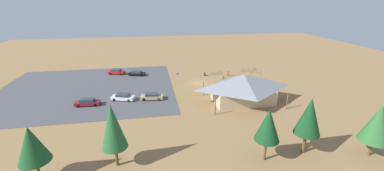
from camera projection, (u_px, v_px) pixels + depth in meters
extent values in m
plane|color=#937047|center=(199.00, 83.00, 60.39)|extent=(160.00, 160.00, 0.00)
cube|color=#4C4C51|center=(87.00, 89.00, 56.59)|extent=(39.72, 34.05, 0.05)
cube|color=#C6B28E|center=(243.00, 95.00, 49.23)|extent=(11.50, 6.98, 3.00)
pyramid|color=gray|center=(244.00, 81.00, 48.23)|extent=(14.55, 10.03, 2.86)
cylinder|color=brown|center=(264.00, 85.00, 54.82)|extent=(0.20, 0.20, 3.00)
cylinder|color=brown|center=(204.00, 89.00, 52.50)|extent=(0.20, 0.20, 3.00)
cylinder|color=brown|center=(287.00, 102.00, 45.97)|extent=(0.20, 0.20, 3.00)
cylinder|color=brown|center=(215.00, 107.00, 43.64)|extent=(0.20, 0.20, 3.00)
cylinder|color=brown|center=(205.00, 74.00, 65.97)|extent=(0.60, 0.60, 0.90)
cylinder|color=#99999E|center=(178.00, 77.00, 61.59)|extent=(0.08, 0.08, 2.20)
cube|color=#1959B2|center=(178.00, 74.00, 61.32)|extent=(0.56, 0.04, 0.40)
cylinder|color=brown|center=(265.00, 150.00, 31.51)|extent=(0.34, 0.34, 2.99)
cone|color=#14421E|center=(268.00, 125.00, 30.26)|extent=(3.19, 3.19, 4.32)
cylinder|color=brown|center=(38.00, 170.00, 28.02)|extent=(0.37, 0.37, 2.65)
cone|color=#194C23|center=(31.00, 144.00, 26.81)|extent=(3.47, 3.47, 4.39)
cylinder|color=brown|center=(117.00, 156.00, 30.49)|extent=(0.40, 0.40, 2.71)
cone|color=#235B2D|center=(113.00, 126.00, 29.04)|extent=(3.15, 3.15, 5.80)
cylinder|color=brown|center=(371.00, 148.00, 32.52)|extent=(0.32, 0.32, 2.28)
cone|color=#2D6633|center=(378.00, 123.00, 31.26)|extent=(3.77, 3.77, 5.13)
cylinder|color=brown|center=(304.00, 143.00, 33.03)|extent=(0.44, 0.44, 2.97)
cone|color=#14421E|center=(309.00, 116.00, 31.65)|extent=(3.39, 3.39, 5.10)
torus|color=black|center=(253.00, 69.00, 70.78)|extent=(0.60, 0.43, 0.70)
torus|color=black|center=(255.00, 69.00, 71.41)|extent=(0.60, 0.43, 0.70)
cylinder|color=#197A7F|center=(254.00, 69.00, 71.06)|extent=(0.75, 0.53, 0.04)
cylinder|color=#197A7F|center=(254.00, 68.00, 70.91)|extent=(0.04, 0.04, 0.44)
cube|color=black|center=(254.00, 68.00, 70.83)|extent=(0.21, 0.18, 0.05)
cylinder|color=#197A7F|center=(255.00, 68.00, 71.27)|extent=(0.04, 0.04, 0.45)
cylinder|color=black|center=(255.00, 67.00, 71.20)|extent=(0.30, 0.41, 0.03)
torus|color=black|center=(211.00, 74.00, 66.51)|extent=(0.68, 0.09, 0.68)
torus|color=black|center=(215.00, 74.00, 66.62)|extent=(0.68, 0.09, 0.68)
cylinder|color=#2347B7|center=(213.00, 74.00, 66.52)|extent=(1.01, 0.11, 0.04)
cylinder|color=#2347B7|center=(213.00, 73.00, 66.48)|extent=(0.04, 0.04, 0.35)
cube|color=black|center=(213.00, 73.00, 66.42)|extent=(0.21, 0.09, 0.05)
cylinder|color=#2347B7|center=(215.00, 73.00, 66.53)|extent=(0.04, 0.04, 0.46)
cylinder|color=black|center=(215.00, 72.00, 66.45)|extent=(0.07, 0.48, 0.03)
torus|color=black|center=(260.00, 85.00, 58.05)|extent=(0.08, 0.72, 0.71)
torus|color=black|center=(262.00, 87.00, 57.09)|extent=(0.08, 0.72, 0.71)
cylinder|color=black|center=(261.00, 85.00, 57.53)|extent=(0.09, 0.96, 0.04)
cylinder|color=black|center=(260.00, 85.00, 57.66)|extent=(0.04, 0.04, 0.46)
cube|color=black|center=(260.00, 84.00, 57.58)|extent=(0.09, 0.20, 0.05)
cylinder|color=black|center=(262.00, 86.00, 57.10)|extent=(0.04, 0.04, 0.46)
cylinder|color=black|center=(262.00, 85.00, 57.03)|extent=(0.48, 0.06, 0.03)
torus|color=black|center=(257.00, 72.00, 68.47)|extent=(0.44, 0.56, 0.67)
torus|color=black|center=(260.00, 73.00, 67.81)|extent=(0.44, 0.56, 0.67)
cylinder|color=yellow|center=(259.00, 72.00, 68.10)|extent=(0.60, 0.78, 0.04)
cylinder|color=yellow|center=(258.00, 71.00, 68.20)|extent=(0.04, 0.04, 0.36)
cube|color=black|center=(258.00, 71.00, 68.14)|extent=(0.18, 0.21, 0.05)
cylinder|color=yellow|center=(260.00, 72.00, 67.80)|extent=(0.04, 0.04, 0.48)
cylinder|color=black|center=(260.00, 71.00, 67.72)|extent=(0.40, 0.32, 0.03)
torus|color=black|center=(223.00, 78.00, 62.87)|extent=(0.35, 0.62, 0.67)
torus|color=black|center=(224.00, 77.00, 63.75)|extent=(0.35, 0.62, 0.67)
cylinder|color=#B7B7BC|center=(223.00, 77.00, 63.27)|extent=(0.45, 0.82, 0.04)
cylinder|color=#B7B7BC|center=(223.00, 77.00, 63.09)|extent=(0.04, 0.04, 0.37)
cube|color=black|center=(223.00, 77.00, 63.03)|extent=(0.16, 0.21, 0.05)
cylinder|color=#B7B7BC|center=(224.00, 77.00, 63.58)|extent=(0.04, 0.04, 0.49)
cylinder|color=black|center=(224.00, 76.00, 63.50)|extent=(0.44, 0.25, 0.03)
torus|color=black|center=(251.00, 71.00, 68.80)|extent=(0.39, 0.65, 0.72)
torus|color=black|center=(248.00, 71.00, 69.51)|extent=(0.39, 0.65, 0.72)
cylinder|color=#722D9E|center=(250.00, 71.00, 69.11)|extent=(0.47, 0.80, 0.04)
cylinder|color=#722D9E|center=(250.00, 70.00, 68.95)|extent=(0.04, 0.04, 0.41)
cube|color=black|center=(250.00, 70.00, 68.88)|extent=(0.17, 0.21, 0.05)
cylinder|color=#722D9E|center=(249.00, 70.00, 69.35)|extent=(0.04, 0.04, 0.48)
cylinder|color=black|center=(249.00, 69.00, 69.27)|extent=(0.43, 0.26, 0.03)
torus|color=black|center=(278.00, 93.00, 53.58)|extent=(0.65, 0.12, 0.65)
torus|color=black|center=(273.00, 93.00, 53.53)|extent=(0.65, 0.12, 0.65)
cylinder|color=silver|center=(276.00, 92.00, 53.52)|extent=(0.96, 0.16, 0.04)
cylinder|color=silver|center=(276.00, 92.00, 53.50)|extent=(0.04, 0.04, 0.37)
cube|color=black|center=(277.00, 91.00, 53.43)|extent=(0.21, 0.11, 0.05)
cylinder|color=silver|center=(274.00, 92.00, 53.46)|extent=(0.04, 0.04, 0.41)
cylinder|color=black|center=(274.00, 91.00, 53.40)|extent=(0.09, 0.48, 0.03)
torus|color=black|center=(242.00, 71.00, 69.32)|extent=(0.69, 0.30, 0.72)
torus|color=black|center=(245.00, 70.00, 69.85)|extent=(0.69, 0.30, 0.72)
cylinder|color=orange|center=(243.00, 70.00, 69.54)|extent=(0.95, 0.39, 0.04)
cylinder|color=orange|center=(243.00, 70.00, 69.41)|extent=(0.04, 0.04, 0.46)
cube|color=black|center=(243.00, 69.00, 69.33)|extent=(0.22, 0.15, 0.05)
cylinder|color=orange|center=(244.00, 70.00, 69.71)|extent=(0.04, 0.04, 0.50)
cylinder|color=black|center=(245.00, 69.00, 69.63)|extent=(0.20, 0.46, 0.03)
torus|color=black|center=(218.00, 73.00, 66.99)|extent=(0.68, 0.29, 0.71)
torus|color=black|center=(221.00, 73.00, 67.50)|extent=(0.68, 0.29, 0.71)
cylinder|color=#1E7F38|center=(220.00, 73.00, 67.20)|extent=(0.91, 0.38, 0.04)
cylinder|color=#1E7F38|center=(219.00, 73.00, 67.08)|extent=(0.04, 0.04, 0.41)
cube|color=black|center=(219.00, 72.00, 67.01)|extent=(0.22, 0.15, 0.05)
cylinder|color=#1E7F38|center=(221.00, 72.00, 67.36)|extent=(0.04, 0.04, 0.49)
cylinder|color=black|center=(221.00, 71.00, 67.28)|extent=(0.20, 0.46, 0.03)
cube|color=tan|center=(152.00, 97.00, 50.56)|extent=(4.76, 2.37, 0.65)
cube|color=#2D3842|center=(152.00, 94.00, 50.36)|extent=(2.74, 1.89, 0.51)
cylinder|color=black|center=(144.00, 100.00, 49.84)|extent=(0.66, 0.30, 0.64)
cylinder|color=black|center=(145.00, 97.00, 51.31)|extent=(0.66, 0.30, 0.64)
cylinder|color=black|center=(159.00, 99.00, 49.97)|extent=(0.66, 0.30, 0.64)
cylinder|color=black|center=(160.00, 96.00, 51.44)|extent=(0.66, 0.30, 0.64)
cube|color=maroon|center=(88.00, 103.00, 47.73)|extent=(4.72, 1.99, 0.62)
cube|color=#2D3842|center=(87.00, 100.00, 47.52)|extent=(2.67, 1.68, 0.58)
cylinder|color=black|center=(78.00, 106.00, 46.88)|extent=(0.65, 0.25, 0.64)
cylinder|color=black|center=(81.00, 103.00, 48.33)|extent=(0.65, 0.25, 0.64)
cylinder|color=black|center=(95.00, 105.00, 47.27)|extent=(0.65, 0.25, 0.64)
cylinder|color=black|center=(97.00, 102.00, 48.71)|extent=(0.65, 0.25, 0.64)
cube|color=white|center=(123.00, 98.00, 50.17)|extent=(4.94, 3.07, 0.67)
cube|color=#2D3842|center=(123.00, 95.00, 49.97)|extent=(2.93, 2.25, 0.48)
cylinder|color=black|center=(114.00, 100.00, 49.73)|extent=(0.68, 0.40, 0.64)
cylinder|color=black|center=(117.00, 97.00, 51.15)|extent=(0.68, 0.40, 0.64)
cylinder|color=black|center=(129.00, 101.00, 49.34)|extent=(0.68, 0.40, 0.64)
cylinder|color=black|center=(132.00, 98.00, 50.77)|extent=(0.68, 0.40, 0.64)
cube|color=red|center=(117.00, 72.00, 67.15)|extent=(4.70, 2.83, 0.69)
cube|color=#2D3842|center=(116.00, 70.00, 66.93)|extent=(2.78, 2.12, 0.55)
cylinder|color=black|center=(110.00, 74.00, 66.65)|extent=(0.68, 0.38, 0.64)
cylinder|color=black|center=(112.00, 72.00, 68.06)|extent=(0.68, 0.38, 0.64)
cylinder|color=black|center=(121.00, 74.00, 66.40)|extent=(0.68, 0.38, 0.64)
cylinder|color=black|center=(123.00, 72.00, 67.81)|extent=(0.68, 0.38, 0.64)
cube|color=black|center=(137.00, 74.00, 66.08)|extent=(4.72, 2.88, 0.55)
cube|color=#2D3842|center=(137.00, 72.00, 65.89)|extent=(2.80, 2.14, 0.53)
cylinder|color=black|center=(131.00, 75.00, 65.58)|extent=(0.68, 0.39, 0.64)
cylinder|color=black|center=(133.00, 73.00, 66.99)|extent=(0.68, 0.39, 0.64)
cylinder|color=black|center=(142.00, 75.00, 65.29)|extent=(0.68, 0.39, 0.64)
cylinder|color=black|center=(143.00, 74.00, 66.69)|extent=(0.68, 0.39, 0.64)
cube|color=#2D3347|center=(228.00, 75.00, 65.85)|extent=(0.36, 0.39, 0.82)
cylinder|color=red|center=(228.00, 72.00, 65.60)|extent=(0.36, 0.36, 0.61)
sphere|color=tan|center=(228.00, 70.00, 65.46)|extent=(0.24, 0.24, 0.24)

